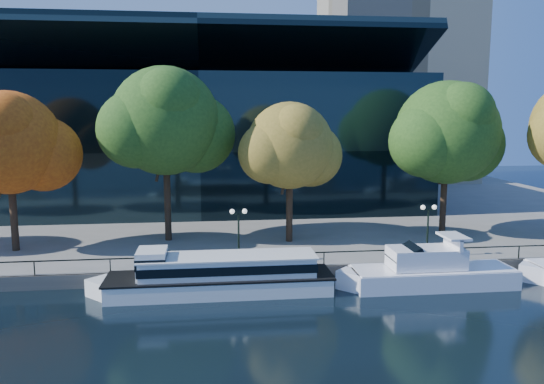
{
  "coord_description": "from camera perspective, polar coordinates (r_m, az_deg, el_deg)",
  "views": [
    {
      "loc": [
        -3.11,
        -33.12,
        11.86
      ],
      "look_at": [
        1.79,
        8.0,
        5.7
      ],
      "focal_mm": 35.0,
      "sensor_mm": 36.0,
      "label": 1
    }
  ],
  "objects": [
    {
      "name": "tree_3",
      "position": [
        44.42,
        2.11,
        4.8
      ],
      "size": [
        9.11,
        7.47,
        11.83
      ],
      "color": "black",
      "rests_on": "promenade"
    },
    {
      "name": "railing",
      "position": [
        37.82,
        -1.86,
        -6.75
      ],
      "size": [
        88.2,
        0.08,
        0.99
      ],
      "color": "black",
      "rests_on": "promenade"
    },
    {
      "name": "tree_2",
      "position": [
        45.57,
        -11.18,
        7.26
      ],
      "size": [
        11.4,
        9.35,
        14.79
      ],
      "color": "black",
      "rests_on": "promenade"
    },
    {
      "name": "lamp_2",
      "position": [
        41.78,
        16.45,
        -2.76
      ],
      "size": [
        1.26,
        0.36,
        4.03
      ],
      "color": "black",
      "rests_on": "promenade"
    },
    {
      "name": "tour_boat",
      "position": [
        35.73,
        -6.22,
        -8.75
      ],
      "size": [
        16.28,
        3.63,
        3.09
      ],
      "color": "white",
      "rests_on": "ground"
    },
    {
      "name": "promenade",
      "position": [
        70.48,
        -4.18,
        -0.83
      ],
      "size": [
        90.0,
        67.08,
        1.0
      ],
      "color": "slate",
      "rests_on": "ground"
    },
    {
      "name": "lamp_1",
      "position": [
        38.49,
        -3.62,
        -3.37
      ],
      "size": [
        1.26,
        0.36,
        4.03
      ],
      "color": "black",
      "rests_on": "promenade"
    },
    {
      "name": "convention_building",
      "position": [
        65.0,
        -7.61,
        5.43
      ],
      "size": [
        50.0,
        24.57,
        21.43
      ],
      "color": "black",
      "rests_on": "ground"
    },
    {
      "name": "ground",
      "position": [
        35.31,
        -1.38,
        -11.16
      ],
      "size": [
        160.0,
        160.0,
        0.0
      ],
      "primitive_type": "plane",
      "color": "black",
      "rests_on": "ground"
    },
    {
      "name": "cruiser_near",
      "position": [
        38.32,
        16.26,
        -8.16
      ],
      "size": [
        12.42,
        3.2,
        3.6
      ],
      "color": "white",
      "rests_on": "ground"
    },
    {
      "name": "tree_4",
      "position": [
        49.58,
        18.5,
        5.85
      ],
      "size": [
        11.38,
        9.33,
        13.72
      ],
      "color": "black",
      "rests_on": "promenade"
    },
    {
      "name": "tree_1",
      "position": [
        46.01,
        -26.31,
        4.57
      ],
      "size": [
        10.06,
        8.25,
        12.63
      ],
      "color": "black",
      "rests_on": "promenade"
    }
  ]
}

